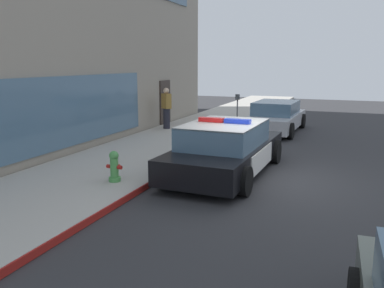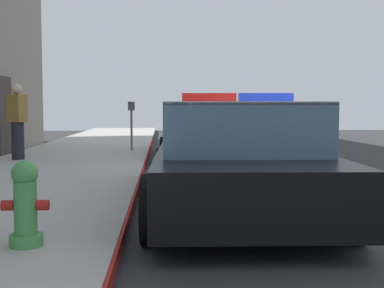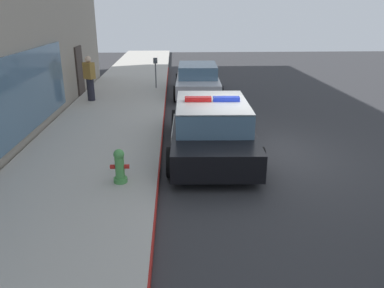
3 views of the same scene
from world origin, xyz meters
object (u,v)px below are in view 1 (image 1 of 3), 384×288
object	(u,v)px
police_cruiser	(226,149)
fire_hydrant	(114,167)
car_down_street	(276,117)
parking_meter	(237,103)
pedestrian_on_sidewalk	(166,108)

from	to	relation	value
police_cruiser	fire_hydrant	xyz separation A→B (m)	(-2.07, 2.08, -0.18)
police_cruiser	car_down_street	xyz separation A→B (m)	(7.12, -0.08, -0.05)
police_cruiser	parking_meter	distance (m)	7.96
police_cruiser	pedestrian_on_sidewalk	xyz separation A→B (m)	(5.39, 4.19, 0.33)
police_cruiser	fire_hydrant	bearing A→B (deg)	136.93
fire_hydrant	pedestrian_on_sidewalk	bearing A→B (deg)	15.82
car_down_street	parking_meter	xyz separation A→B (m)	(0.63, 1.84, 0.45)
pedestrian_on_sidewalk	fire_hydrant	bearing A→B (deg)	49.94
police_cruiser	parking_meter	size ratio (longest dim) A/B	3.71
police_cruiser	fire_hydrant	world-z (taller)	police_cruiser
parking_meter	police_cruiser	bearing A→B (deg)	-167.14
pedestrian_on_sidewalk	parking_meter	xyz separation A→B (m)	(2.36, -2.42, 0.07)
police_cruiser	pedestrian_on_sidewalk	bearing A→B (deg)	39.84
police_cruiser	car_down_street	bearing A→B (deg)	1.36
fire_hydrant	pedestrian_on_sidewalk	distance (m)	7.78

